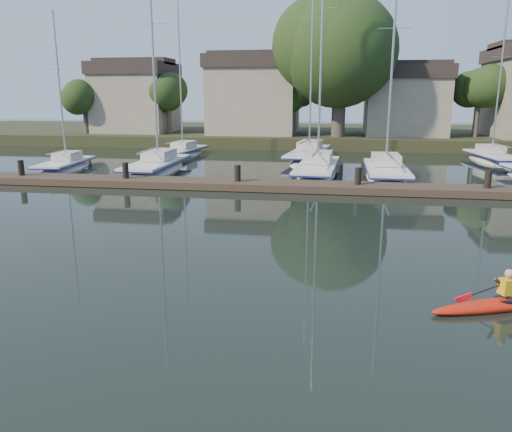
# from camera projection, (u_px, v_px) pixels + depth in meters

# --- Properties ---
(ground) EXTENTS (160.00, 160.00, 0.00)m
(ground) POSITION_uv_depth(u_px,v_px,m) (248.00, 301.00, 11.56)
(ground) COLOR black
(ground) RESTS_ON ground
(kayak) EXTENTS (3.91, 2.04, 1.28)m
(kayak) POSITION_uv_depth(u_px,v_px,m) (510.00, 301.00, 11.17)
(kayak) COLOR red
(kayak) RESTS_ON ground
(dock) EXTENTS (34.00, 2.00, 1.80)m
(dock) POSITION_uv_depth(u_px,v_px,m) (296.00, 186.00, 24.94)
(dock) COLOR #3F3124
(dock) RESTS_ON ground
(sailboat_0) EXTENTS (2.51, 6.95, 10.80)m
(sailboat_0) POSITION_uv_depth(u_px,v_px,m) (66.00, 172.00, 31.93)
(sailboat_0) COLOR silver
(sailboat_0) RESTS_ON ground
(sailboat_1) EXTENTS (2.36, 9.22, 15.05)m
(sailboat_1) POSITION_uv_depth(u_px,v_px,m) (157.00, 175.00, 31.07)
(sailboat_1) COLOR silver
(sailboat_1) RESTS_ON ground
(sailboat_2) EXTENTS (2.80, 9.84, 16.11)m
(sailboat_2) POSITION_uv_depth(u_px,v_px,m) (317.00, 178.00, 29.89)
(sailboat_2) COLOR silver
(sailboat_2) RESTS_ON ground
(sailboat_3) EXTENTS (2.37, 8.81, 14.18)m
(sailboat_3) POSITION_uv_depth(u_px,v_px,m) (385.00, 181.00, 28.71)
(sailboat_3) COLOR silver
(sailboat_3) RESTS_ON ground
(sailboat_5) EXTENTS (2.76, 8.41, 13.66)m
(sailboat_5) POSITION_uv_depth(u_px,v_px,m) (182.00, 158.00, 38.85)
(sailboat_5) COLOR silver
(sailboat_5) RESTS_ON ground
(sailboat_6) EXTENTS (3.44, 10.87, 17.00)m
(sailboat_6) POSITION_uv_depth(u_px,v_px,m) (308.00, 161.00, 37.18)
(sailboat_6) COLOR silver
(sailboat_6) RESTS_ON ground
(sailboat_7) EXTENTS (2.98, 7.92, 12.46)m
(sailboat_7) POSITION_uv_depth(u_px,v_px,m) (492.00, 164.00, 35.51)
(sailboat_7) COLOR silver
(sailboat_7) RESTS_ON ground
(shore) EXTENTS (90.00, 25.25, 12.75)m
(shore) POSITION_uv_depth(u_px,v_px,m) (334.00, 109.00, 49.20)
(shore) COLOR #25341A
(shore) RESTS_ON ground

